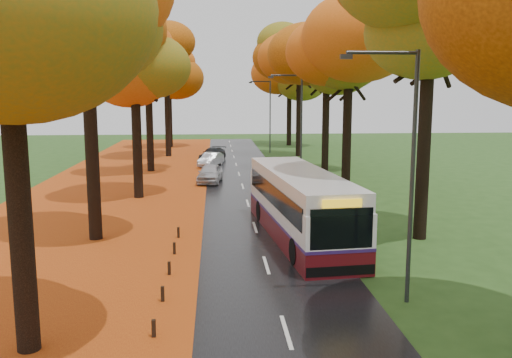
{
  "coord_description": "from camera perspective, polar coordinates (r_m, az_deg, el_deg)",
  "views": [
    {
      "loc": [
        -1.94,
        -8.3,
        6.73
      ],
      "look_at": [
        0.0,
        17.34,
        2.6
      ],
      "focal_mm": 38.0,
      "sensor_mm": 36.0,
      "label": 1
    }
  ],
  "objects": [
    {
      "name": "car_silver",
      "position": [
        49.62,
        -4.77,
        2.06
      ],
      "size": [
        2.51,
        3.98,
        1.24
      ],
      "primitive_type": "imported",
      "rotation": [
        0.0,
        0.0,
        -0.35
      ],
      "color": "#A4A7AC",
      "rests_on": "road"
    },
    {
      "name": "streetlamp_near",
      "position": [
        17.45,
        15.44,
        2.17
      ],
      "size": [
        2.45,
        0.18,
        8.0
      ],
      "color": "#333538",
      "rests_on": "ground"
    },
    {
      "name": "road",
      "position": [
        34.02,
        -0.98,
        -2.25
      ],
      "size": [
        6.5,
        90.0,
        0.04
      ],
      "primitive_type": "cube",
      "color": "black",
      "rests_on": "ground"
    },
    {
      "name": "car_white",
      "position": [
        40.64,
        -4.86,
        0.6
      ],
      "size": [
        2.16,
        4.23,
        1.38
      ],
      "primitive_type": "imported",
      "rotation": [
        0.0,
        0.0,
        -0.14
      ],
      "color": "#BBBBBF",
      "rests_on": "road"
    },
    {
      "name": "leaf_verge",
      "position": [
        34.7,
        -16.0,
        -2.4
      ],
      "size": [
        12.0,
        90.0,
        0.02
      ],
      "primitive_type": "cube",
      "color": "maroon",
      "rests_on": "ground"
    },
    {
      "name": "trees_left",
      "position": [
        35.86,
        -13.08,
        13.38
      ],
      "size": [
        9.2,
        74.0,
        13.88
      ],
      "color": "black",
      "rests_on": "ground"
    },
    {
      "name": "trees_right",
      "position": [
        36.5,
        10.47,
        13.63
      ],
      "size": [
        9.3,
        74.2,
        13.96
      ],
      "color": "black",
      "rests_on": "ground"
    },
    {
      "name": "bollard_row",
      "position": [
        14.63,
        -11.3,
        -17.31
      ],
      "size": [
        0.11,
        23.51,
        0.52
      ],
      "color": "black",
      "rests_on": "ground"
    },
    {
      "name": "streetlamp_mid",
      "position": [
        38.8,
        4.43,
        6.12
      ],
      "size": [
        2.45,
        0.18,
        8.0
      ],
      "color": "#333538",
      "rests_on": "ground"
    },
    {
      "name": "streetlamp_far",
      "position": [
        60.62,
        1.26,
        7.21
      ],
      "size": [
        2.45,
        0.18,
        8.0
      ],
      "color": "#333538",
      "rests_on": "ground"
    },
    {
      "name": "centre_line",
      "position": [
        34.02,
        -0.98,
        -2.21
      ],
      "size": [
        0.12,
        90.0,
        0.01
      ],
      "primitive_type": "cube",
      "color": "silver",
      "rests_on": "road"
    },
    {
      "name": "leaf_drift",
      "position": [
        33.98,
        -6.12,
        -2.28
      ],
      "size": [
        0.9,
        90.0,
        0.01
      ],
      "primitive_type": "cube",
      "color": "#C86014",
      "rests_on": "road"
    },
    {
      "name": "bus",
      "position": [
        25.13,
        4.68,
        -2.55
      ],
      "size": [
        3.84,
        11.93,
        3.09
      ],
      "rotation": [
        0.0,
        0.0,
        0.1
      ],
      "color": "#500C12",
      "rests_on": "road"
    },
    {
      "name": "car_dark",
      "position": [
        54.01,
        -4.59,
        2.64
      ],
      "size": [
        3.07,
        4.61,
        1.24
      ],
      "primitive_type": "imported",
      "rotation": [
        0.0,
        0.0,
        -0.34
      ],
      "color": "black",
      "rests_on": "road"
    }
  ]
}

